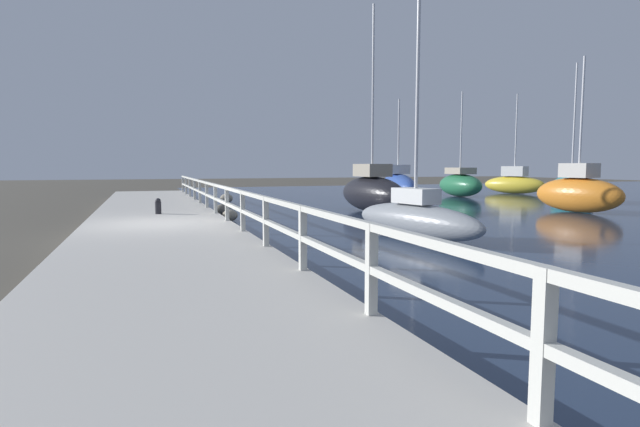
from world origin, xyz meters
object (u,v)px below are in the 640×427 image
object	(u,v)px
sailboat_green	(460,184)
sailboat_gray	(415,217)
sailboat_blue	(398,186)
sailboat_orange	(578,193)
sailboat_yellow	(514,183)
sailboat_teal	(571,187)
mooring_bollard	(158,206)
sailboat_black	(372,192)

from	to	relation	value
sailboat_green	sailboat_gray	world-z (taller)	sailboat_gray
sailboat_blue	sailboat_orange	bearing A→B (deg)	-49.98
sailboat_yellow	sailboat_green	world-z (taller)	sailboat_yellow
sailboat_yellow	sailboat_orange	world-z (taller)	sailboat_yellow
sailboat_teal	sailboat_blue	bearing A→B (deg)	-177.06
sailboat_green	sailboat_gray	bearing A→B (deg)	-123.47
mooring_bollard	sailboat_orange	world-z (taller)	sailboat_orange
sailboat_black	sailboat_teal	distance (m)	12.51
sailboat_black	sailboat_blue	size ratio (longest dim) A/B	1.45
sailboat_yellow	sailboat_teal	bearing A→B (deg)	-132.50
sailboat_yellow	sailboat_blue	size ratio (longest dim) A/B	1.17
sailboat_black	sailboat_blue	world-z (taller)	sailboat_black
sailboat_black	sailboat_gray	bearing A→B (deg)	-108.56
mooring_bollard	sailboat_black	bearing A→B (deg)	12.38
sailboat_blue	sailboat_gray	bearing A→B (deg)	-102.21
sailboat_black	sailboat_gray	size ratio (longest dim) A/B	1.12
sailboat_yellow	sailboat_gray	world-z (taller)	sailboat_gray
sailboat_orange	sailboat_green	size ratio (longest dim) A/B	0.98
sailboat_teal	sailboat_gray	distance (m)	17.10
sailboat_yellow	sailboat_green	distance (m)	5.58
mooring_bollard	sailboat_black	world-z (taller)	sailboat_black
mooring_bollard	sailboat_green	xyz separation A→B (m)	(17.72, 9.22, 0.17)
sailboat_yellow	sailboat_gray	xyz separation A→B (m)	(-16.95, -16.06, -0.17)
sailboat_yellow	mooring_bollard	bearing A→B (deg)	-178.68
sailboat_blue	sailboat_black	bearing A→B (deg)	-113.55
mooring_bollard	sailboat_orange	bearing A→B (deg)	-4.04
mooring_bollard	sailboat_yellow	bearing A→B (deg)	24.94
sailboat_orange	mooring_bollard	bearing A→B (deg)	167.75
mooring_bollard	sailboat_gray	distance (m)	8.12
mooring_bollard	sailboat_blue	world-z (taller)	sailboat_blue
sailboat_blue	sailboat_orange	size ratio (longest dim) A/B	0.92
sailboat_blue	sailboat_orange	distance (m)	8.82
sailboat_teal	sailboat_green	size ratio (longest dim) A/B	1.13
sailboat_blue	sailboat_teal	bearing A→B (deg)	-5.98
sailboat_black	mooring_bollard	bearing A→B (deg)	-169.28
sailboat_teal	sailboat_gray	xyz separation A→B (m)	(-14.54, -8.99, -0.23)
sailboat_teal	sailboat_green	xyz separation A→B (m)	(-2.96, 5.54, -0.01)
sailboat_blue	sailboat_teal	size ratio (longest dim) A/B	0.79
sailboat_black	sailboat_green	bearing A→B (deg)	36.51
mooring_bollard	sailboat_teal	bearing A→B (deg)	10.09
sailboat_teal	sailboat_yellow	bearing A→B (deg)	94.32
sailboat_black	sailboat_gray	distance (m)	7.47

